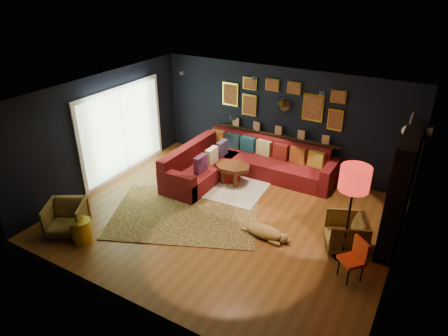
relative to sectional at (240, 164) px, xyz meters
The scene contains 20 objects.
floor 1.94m from the sectional, 71.24° to the right, with size 6.50×6.50×0.00m, color brown.
room_walls 2.29m from the sectional, 71.24° to the right, with size 6.50×6.50×6.50m.
sectional is the anchor object (origin of this frame).
ledge 1.22m from the sectional, 54.82° to the left, with size 3.20×0.12×0.04m, color black.
gallery_wall 1.84m from the sectional, 56.49° to the left, with size 3.15×0.04×1.02m.
sunburst_mirror 1.80m from the sectional, 51.91° to the left, with size 0.47×0.16×0.47m.
fireplace 3.88m from the sectional, 13.77° to the right, with size 0.31×1.60×2.20m.
deer_head 4.15m from the sectional, ahead, with size 0.50×0.28×0.45m.
sliding_door 2.97m from the sectional, 155.08° to the right, with size 0.06×2.80×2.20m.
ceiling_spots 2.53m from the sectional, 58.65° to the right, with size 3.30×2.50×0.06m.
shag_rug 0.71m from the sectional, 106.96° to the right, with size 2.17×1.58×0.03m, color white.
leopard_rug 2.14m from the sectional, 95.03° to the right, with size 3.02×2.16×0.02m, color tan.
coffee_table 0.42m from the sectional, 88.02° to the right, with size 0.94×0.72×0.45m.
pouf 0.36m from the sectional, 113.56° to the right, with size 0.54×0.54×0.35m, color maroon.
armchair_left 4.18m from the sectional, 115.67° to the right, with size 0.70×0.66×0.72m, color gold.
armchair_right 3.39m from the sectional, 27.04° to the right, with size 0.70×0.65×0.72m, color gold.
gold_stool 4.07m from the sectional, 109.24° to the right, with size 0.37×0.37×0.46m, color gold.
orange_chair 4.05m from the sectional, 34.28° to the right, with size 0.50×0.50×0.75m.
floor_lamp 3.79m from the sectional, 31.21° to the right, with size 0.50×0.50×1.83m.
dog 2.57m from the sectional, 51.63° to the right, with size 1.05×0.52×0.33m, color #B88942, non-canonical shape.
Camera 1 is at (3.45, -6.04, 4.69)m, focal length 32.00 mm.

